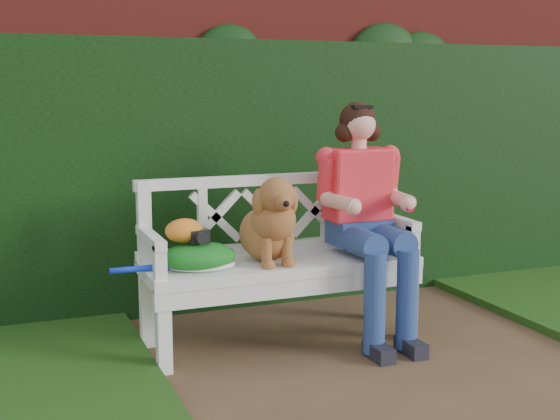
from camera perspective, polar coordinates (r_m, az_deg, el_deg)
name	(u,v)px	position (r m, az deg, el deg)	size (l,w,h in m)	color
ground	(421,391)	(3.66, 10.67, -13.43)	(60.00, 60.00, 0.00)	#503924
brick_wall	(275,133)	(5.09, -0.38, 5.88)	(10.00, 0.30, 2.20)	maroon
ivy_hedge	(287,173)	(4.91, 0.54, 2.82)	(10.00, 0.18, 1.70)	#153912
garden_bench	(280,301)	(4.17, 0.00, -6.94)	(1.58, 0.60, 0.48)	white
seated_woman	(361,226)	(4.25, 6.18, -1.20)	(0.54, 0.71, 1.27)	red
dog	(269,218)	(3.99, -0.84, -0.63)	(0.32, 0.43, 0.48)	#AF7E29
tennis_racket	(196,264)	(3.94, -6.43, -4.09)	(0.69, 0.29, 0.03)	silver
green_bag	(198,255)	(3.90, -6.24, -3.46)	(0.39, 0.30, 0.13)	#198224
camera_item	(198,236)	(3.88, -6.27, -1.98)	(0.10, 0.08, 0.07)	black
baseball_glove	(184,231)	(3.89, -7.31, -1.56)	(0.20, 0.15, 0.13)	orange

